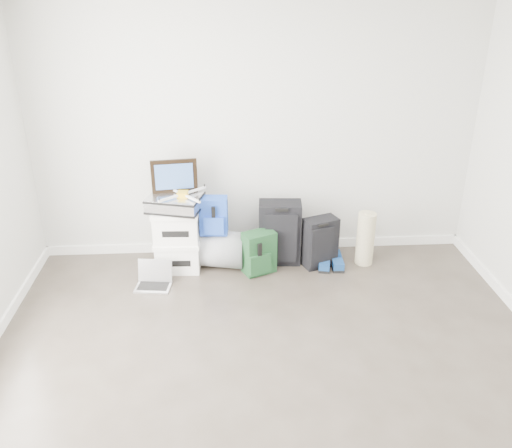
{
  "coord_description": "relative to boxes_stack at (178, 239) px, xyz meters",
  "views": [
    {
      "loc": [
        -0.33,
        -2.79,
        2.77
      ],
      "look_at": [
        -0.03,
        1.9,
        0.58
      ],
      "focal_mm": 38.0,
      "sensor_mm": 36.0,
      "label": 1
    }
  ],
  "objects": [
    {
      "name": "painting",
      "position": [
        0.0,
        0.1,
        0.64
      ],
      "size": [
        0.45,
        0.08,
        0.33
      ],
      "rotation": [
        0.0,
        0.0,
        0.12
      ],
      "color": "black",
      "rests_on": "briefcase"
    },
    {
      "name": "room_envelope",
      "position": [
        0.81,
        -2.11,
        1.39
      ],
      "size": [
        4.52,
        5.02,
        2.71
      ],
      "color": "silver",
      "rests_on": "ground"
    },
    {
      "name": "large_suitcase",
      "position": [
        1.04,
        0.07,
        0.0
      ],
      "size": [
        0.45,
        0.31,
        0.66
      ],
      "rotation": [
        0.0,
        0.0,
        -0.08
      ],
      "color": "black",
      "rests_on": "ground"
    },
    {
      "name": "laptop",
      "position": [
        -0.22,
        -0.33,
        -0.27
      ],
      "size": [
        0.36,
        0.28,
        0.24
      ],
      "rotation": [
        0.0,
        0.0,
        -0.13
      ],
      "color": "silver",
      "rests_on": "ground"
    },
    {
      "name": "shoes",
      "position": [
        1.56,
        -0.08,
        -0.28
      ],
      "size": [
        0.28,
        0.31,
        0.1
      ],
      "rotation": [
        0.0,
        0.0,
        -0.14
      ],
      "color": "black",
      "rests_on": "ground"
    },
    {
      "name": "boxes_stack",
      "position": [
        0.0,
        0.0,
        0.0
      ],
      "size": [
        0.47,
        0.39,
        0.65
      ],
      "rotation": [
        0.0,
        0.0,
        -0.05
      ],
      "color": "white",
      "rests_on": "ground"
    },
    {
      "name": "rolled_rug",
      "position": [
        1.92,
        -0.02,
        -0.05
      ],
      "size": [
        0.18,
        0.18,
        0.56
      ],
      "primitive_type": "cylinder",
      "color": "tan",
      "rests_on": "ground"
    },
    {
      "name": "briefcase",
      "position": [
        0.0,
        0.0,
        0.4
      ],
      "size": [
        0.58,
        0.49,
        0.14
      ],
      "primitive_type": "cube",
      "rotation": [
        0.0,
        0.0,
        -0.27
      ],
      "color": "#B2B2B7",
      "rests_on": "boxes_stack"
    },
    {
      "name": "drone",
      "position": [
        0.08,
        -0.02,
        0.49
      ],
      "size": [
        0.44,
        0.44,
        0.05
      ],
      "rotation": [
        0.0,
        0.0,
        -0.1
      ],
      "color": "yellow",
      "rests_on": "briefcase"
    },
    {
      "name": "green_backpack",
      "position": [
        0.81,
        -0.14,
        -0.12
      ],
      "size": [
        0.36,
        0.33,
        0.44
      ],
      "rotation": [
        0.0,
        0.0,
        0.43
      ],
      "color": "#14381F",
      "rests_on": "ground"
    },
    {
      "name": "blue_backpack",
      "position": [
        0.37,
        0.01,
        0.24
      ],
      "size": [
        0.29,
        0.22,
        0.38
      ],
      "rotation": [
        0.0,
        0.0,
        -0.07
      ],
      "color": "#18319E",
      "rests_on": "duffel_bag"
    },
    {
      "name": "carry_on",
      "position": [
        1.45,
        -0.04,
        -0.06
      ],
      "size": [
        0.38,
        0.32,
        0.53
      ],
      "rotation": [
        0.0,
        0.0,
        0.36
      ],
      "color": "black",
      "rests_on": "ground"
    },
    {
      "name": "ground",
      "position": [
        0.81,
        -2.13,
        -0.33
      ],
      "size": [
        5.0,
        5.0,
        0.0
      ],
      "primitive_type": "plane",
      "color": "#362F27",
      "rests_on": "ground"
    },
    {
      "name": "duffel_bag",
      "position": [
        0.37,
        0.03,
        -0.14
      ],
      "size": [
        0.68,
        0.51,
        0.38
      ],
      "primitive_type": "cylinder",
      "rotation": [
        0.0,
        1.57,
        -0.23
      ],
      "color": "gray",
      "rests_on": "ground"
    }
  ]
}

